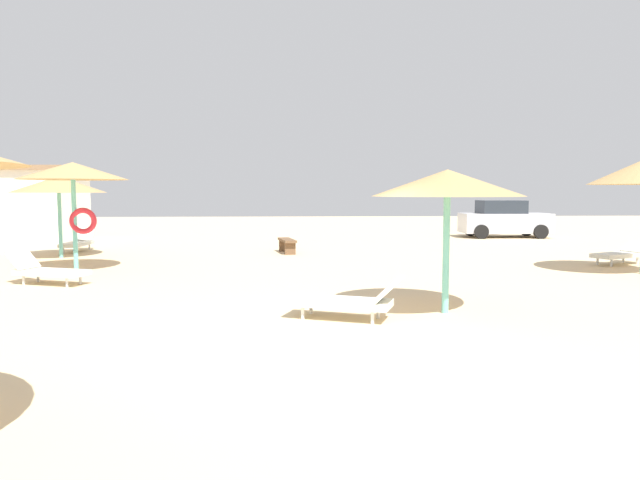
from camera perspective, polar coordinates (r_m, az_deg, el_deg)
The scene contains 11 objects.
ground_plane at distance 8.32m, azimuth 1.14°, elevation -10.05°, with size 80.00×80.00×0.00m, color beige.
parasol_1 at distance 20.08m, azimuth -24.72°, elevation 5.05°, with size 2.93×2.93×2.62m.
parasol_2 at distance 16.35m, azimuth -23.51°, elevation 6.24°, with size 2.82×2.82×2.91m.
parasol_4 at distance 10.16m, azimuth 12.64°, elevation 5.54°, with size 2.64×2.64×2.53m.
lounger_0 at distance 18.93m, azimuth 27.91°, elevation -1.23°, with size 2.00×1.39×0.63m.
lounger_1 at distance 22.11m, azimuth -23.06°, elevation -0.20°, with size 0.69×1.86×0.81m.
lounger_2 at distance 14.61m, azimuth -25.69°, elevation -2.76°, with size 1.98×1.23×0.76m.
lounger_4 at distance 9.60m, azimuth 2.87°, elevation -6.07°, with size 1.98×1.27×0.76m.
bench_0 at distance 19.80m, azimuth -3.32°, elevation -0.31°, with size 0.68×1.55×0.49m.
parked_car at distance 27.85m, azimuth 17.94°, elevation 1.96°, with size 4.07×2.12×1.72m.
beach_cabana at distance 27.45m, azimuth -26.62°, elevation 3.29°, with size 3.84×4.07×3.19m.
Camera 1 is at (-0.60, -8.02, 2.15)m, focal length 31.95 mm.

